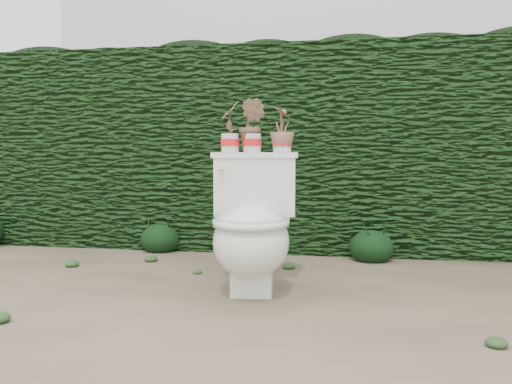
% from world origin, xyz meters
% --- Properties ---
extents(ground, '(60.00, 60.00, 0.00)m').
position_xyz_m(ground, '(0.00, 0.00, 0.00)').
color(ground, '#86755C').
rests_on(ground, ground).
extents(hedge, '(8.00, 1.00, 1.60)m').
position_xyz_m(hedge, '(0.00, 1.60, 0.80)').
color(hedge, '#1E4717').
rests_on(hedge, ground).
extents(house_wall, '(8.00, 3.50, 4.00)m').
position_xyz_m(house_wall, '(0.60, 6.00, 2.00)').
color(house_wall, silver).
rests_on(house_wall, ground).
extents(toilet, '(0.53, 0.73, 0.78)m').
position_xyz_m(toilet, '(0.20, -0.05, 0.36)').
color(toilet, silver).
rests_on(toilet, ground).
extents(potted_plant_left, '(0.14, 0.17, 0.29)m').
position_xyz_m(potted_plant_left, '(0.02, 0.17, 0.92)').
color(potted_plant_left, '#206727').
rests_on(potted_plant_left, toilet).
extents(potted_plant_center, '(0.20, 0.19, 0.30)m').
position_xyz_m(potted_plant_center, '(0.15, 0.19, 0.92)').
color(potted_plant_center, '#206727').
rests_on(potted_plant_center, toilet).
extents(potted_plant_right, '(0.17, 0.17, 0.25)m').
position_xyz_m(potted_plant_right, '(0.33, 0.21, 0.90)').
color(potted_plant_right, '#206727').
rests_on(potted_plant_right, toilet).
extents(liriope_clump_1, '(0.31, 0.31, 0.25)m').
position_xyz_m(liriope_clump_1, '(-0.77, 1.10, 0.12)').
color(liriope_clump_1, black).
rests_on(liriope_clump_1, ground).
extents(liriope_clump_2, '(0.31, 0.31, 0.25)m').
position_xyz_m(liriope_clump_2, '(0.87, 1.00, 0.13)').
color(liriope_clump_2, black).
rests_on(liriope_clump_2, ground).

